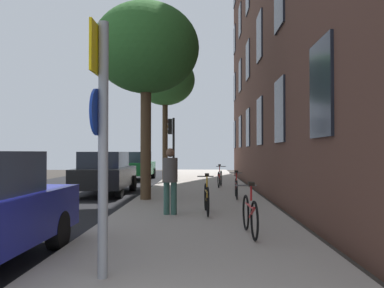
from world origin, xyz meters
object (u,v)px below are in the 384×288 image
object	(u,v)px
car_1	(106,172)
car_2	(137,166)
tree_near	(146,49)
tree_far	(165,81)
sign_post	(101,127)
bicycle_0	(250,214)
pedestrian_0	(170,177)
traffic_light	(172,138)
bicycle_3	(220,178)
bicycle_2	(236,187)
bicycle_1	(207,198)

from	to	relation	value
car_1	car_2	world-z (taller)	same
tree_near	tree_far	xyz separation A→B (m)	(-0.08, 7.67, 0.31)
sign_post	bicycle_0	distance (m)	3.62
pedestrian_0	car_2	world-z (taller)	pedestrian_0
sign_post	car_2	world-z (taller)	sign_post
traffic_light	bicycle_3	world-z (taller)	traffic_light
bicycle_2	bicycle_3	world-z (taller)	bicycle_3
traffic_light	tree_far	xyz separation A→B (m)	(-0.27, -0.74, 2.84)
tree_far	car_1	world-z (taller)	tree_far
tree_near	bicycle_2	world-z (taller)	tree_near
tree_far	bicycle_3	world-z (taller)	tree_far
tree_far	car_2	xyz separation A→B (m)	(-1.90, 3.19, -4.37)
tree_far	bicycle_0	size ratio (longest dim) A/B	3.89
bicycle_3	tree_far	bearing A→B (deg)	131.59
bicycle_1	car_2	bearing A→B (deg)	105.66
bicycle_1	tree_near	bearing A→B (deg)	122.49
bicycle_3	bicycle_2	bearing A→B (deg)	-85.29
pedestrian_0	car_2	distance (m)	14.35
sign_post	bicycle_1	distance (m)	5.57
bicycle_2	bicycle_3	xyz separation A→B (m)	(-0.35, 4.29, 0.03)
bicycle_3	car_1	bearing A→B (deg)	-154.21
sign_post	tree_near	xyz separation A→B (m)	(-0.59, 8.21, 2.99)
traffic_light	bicycle_3	bearing A→B (deg)	-57.49
bicycle_0	bicycle_2	bearing A→B (deg)	87.70
bicycle_0	pedestrian_0	world-z (taller)	pedestrian_0
tree_far	tree_near	bearing A→B (deg)	-89.41
bicycle_3	car_2	size ratio (longest dim) A/B	0.40
traffic_light	bicycle_1	bearing A→B (deg)	-81.45
car_2	sign_post	bearing A→B (deg)	-82.33
bicycle_1	sign_post	bearing A→B (deg)	-104.12
bicycle_0	sign_post	bearing A→B (deg)	-128.47
tree_far	bicycle_1	xyz separation A→B (m)	(1.98, -10.66, -4.71)
bicycle_3	tree_near	bearing A→B (deg)	-118.43
tree_near	car_2	world-z (taller)	tree_near
sign_post	bicycle_3	size ratio (longest dim) A/B	1.84
car_2	bicycle_3	bearing A→B (deg)	-53.65
pedestrian_0	car_2	xyz separation A→B (m)	(-3.00, 14.03, -0.19)
bicycle_3	car_2	bearing A→B (deg)	126.35
tree_near	bicycle_2	size ratio (longest dim) A/B	3.95
sign_post	bicycle_1	bearing A→B (deg)	75.88
bicycle_0	bicycle_3	xyz separation A→B (m)	(-0.11, 10.31, 0.01)
bicycle_3	pedestrian_0	world-z (taller)	pedestrian_0
bicycle_2	bicycle_3	distance (m)	4.30
tree_near	car_1	bearing A→B (deg)	126.33
sign_post	tree_far	bearing A→B (deg)	92.41
bicycle_3	pedestrian_0	bearing A→B (deg)	-100.94
bicycle_0	bicycle_2	world-z (taller)	bicycle_0
bicycle_1	car_1	distance (m)	6.73
tree_far	bicycle_2	size ratio (longest dim) A/B	4.04
bicycle_0	pedestrian_0	xyz separation A→B (m)	(-1.63, 2.44, 0.53)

